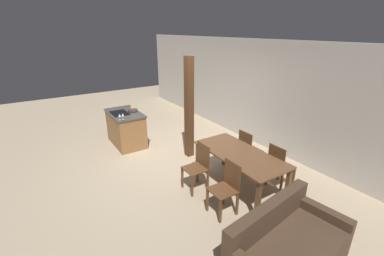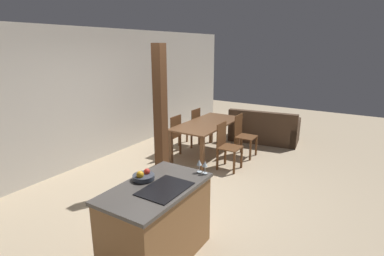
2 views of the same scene
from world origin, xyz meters
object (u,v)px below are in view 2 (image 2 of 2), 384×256
object	(u,v)px
dining_chair_near_left	(227,145)
couch	(264,130)
dining_table	(207,127)
kitchen_island	(157,222)
dining_chair_far_right	(192,126)
fruit_bowl	(143,176)
timber_post	(161,119)
wine_glass_middle	(199,163)
dining_chair_far_left	(172,135)
dining_chair_near_right	(243,135)
wine_glass_near	(205,164)

from	to	relation	value
dining_chair_near_left	couch	xyz separation A→B (m)	(2.11, -0.05, -0.20)
dining_table	kitchen_island	bearing A→B (deg)	-160.66
kitchen_island	dining_chair_far_right	bearing A→B (deg)	26.26
fruit_bowl	timber_post	distance (m)	1.68
wine_glass_middle	timber_post	distance (m)	1.59
dining_chair_near_left	timber_post	size ratio (longest dim) A/B	0.38
dining_chair_far_left	timber_post	size ratio (longest dim) A/B	0.38
dining_table	dining_chair_far_left	size ratio (longest dim) A/B	2.01
dining_table	couch	distance (m)	1.87
dining_chair_far_left	dining_chair_near_left	bearing A→B (deg)	90.00
dining_chair_far_left	dining_chair_far_right	xyz separation A→B (m)	(0.83, 0.00, 0.00)
dining_chair_far_right	dining_table	bearing A→B (deg)	57.74
kitchen_island	dining_chair_near_right	distance (m)	3.62
kitchen_island	wine_glass_near	distance (m)	0.85
wine_glass_near	wine_glass_middle	bearing A→B (deg)	90.00
wine_glass_near	timber_post	world-z (taller)	timber_post
dining_chair_near_left	fruit_bowl	bearing A→B (deg)	-174.84
wine_glass_near	couch	size ratio (longest dim) A/B	0.09
dining_chair_far_right	couch	xyz separation A→B (m)	(1.28, -1.36, -0.20)
dining_chair_near_right	dining_chair_far_left	distance (m)	1.55
dining_table	wine_glass_near	bearing A→B (deg)	-151.72
kitchen_island	timber_post	distance (m)	1.97
dining_chair_far_left	couch	size ratio (longest dim) A/B	0.52
kitchen_island	dining_chair_far_left	world-z (taller)	dining_chair_far_left
timber_post	dining_chair_near_left	bearing A→B (deg)	-25.26
fruit_bowl	dining_chair_near_right	bearing A→B (deg)	3.95
dining_table	dining_chair_near_right	bearing A→B (deg)	-57.74
dining_chair_far_left	wine_glass_middle	bearing A→B (deg)	42.04
dining_table	couch	bearing A→B (deg)	-22.49
couch	dining_chair_far_left	bearing A→B (deg)	49.98
wine_glass_middle	dining_chair_far_right	distance (m)	3.67
dining_table	dining_chair_far_right	bearing A→B (deg)	57.74
dining_chair_near_left	dining_chair_near_right	xyz separation A→B (m)	(0.83, 0.00, 0.00)
dining_chair_far_left	timber_post	distance (m)	1.63
wine_glass_middle	dining_chair_near_right	world-z (taller)	wine_glass_middle
fruit_bowl	dining_chair_near_right	size ratio (longest dim) A/B	0.27
timber_post	wine_glass_middle	bearing A→B (deg)	-125.95
fruit_bowl	dining_chair_near_left	size ratio (longest dim) A/B	0.27
kitchen_island	wine_glass_near	bearing A→B (deg)	-28.12
fruit_bowl	timber_post	bearing A→B (deg)	30.66
fruit_bowl	timber_post	world-z (taller)	timber_post
dining_table	dining_chair_far_right	xyz separation A→B (m)	(0.41, 0.66, -0.17)
wine_glass_near	dining_chair_near_right	distance (m)	3.17
dining_chair_far_left	couch	distance (m)	2.52
wine_glass_near	dining_chair_far_left	world-z (taller)	wine_glass_near
wine_glass_middle	dining_chair_near_left	world-z (taller)	wine_glass_middle
dining_chair_near_left	dining_chair_far_left	bearing A→B (deg)	90.00
couch	dining_table	bearing A→B (deg)	60.26
dining_chair_near_right	dining_chair_far_right	world-z (taller)	same
fruit_bowl	dining_table	bearing A→B (deg)	16.09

